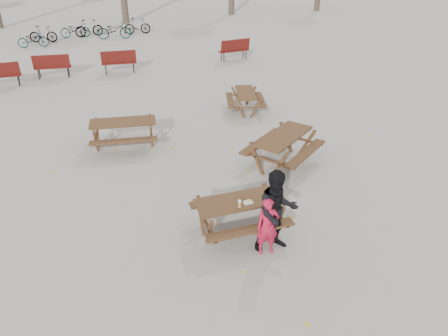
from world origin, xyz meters
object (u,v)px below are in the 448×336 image
object	(u,v)px
food_tray	(248,202)
adult	(277,212)
child	(268,226)
main_picnic_table	(240,208)
picnic_table_north	(124,134)
picnic_table_east	(283,150)
picnic_table_far	(245,102)
soda_bottle	(240,204)

from	to	relation	value
food_tray	adult	size ratio (longest dim) A/B	0.10
food_tray	child	size ratio (longest dim) A/B	0.15
main_picnic_table	adult	xyz separation A→B (m)	(0.47, -0.73, 0.28)
food_tray	adult	distance (m)	0.68
picnic_table_north	picnic_table_east	bearing A→B (deg)	-24.10
food_tray	picnic_table_far	distance (m)	7.11
picnic_table_far	adult	bearing A→B (deg)	178.56
soda_bottle	child	distance (m)	0.72
main_picnic_table	food_tray	xyz separation A→B (m)	(0.11, -0.16, 0.21)
main_picnic_table	soda_bottle	world-z (taller)	soda_bottle
picnic_table_east	child	bearing A→B (deg)	-156.73
soda_bottle	picnic_table_east	distance (m)	3.54
child	adult	size ratio (longest dim) A/B	0.71
food_tray	picnic_table_far	xyz separation A→B (m)	(2.56, 6.62, -0.45)
soda_bottle	adult	world-z (taller)	adult
picnic_table_east	soda_bottle	bearing A→B (deg)	-166.53
picnic_table_east	picnic_table_north	xyz separation A→B (m)	(-3.88, 2.46, -0.02)
main_picnic_table	child	world-z (taller)	child
soda_bottle	picnic_table_east	xyz separation A→B (m)	(2.27, 2.69, -0.43)
child	adult	xyz separation A→B (m)	(0.21, 0.07, 0.25)
child	food_tray	bearing A→B (deg)	110.09
child	picnic_table_east	xyz separation A→B (m)	(1.91, 3.27, -0.19)
picnic_table_north	food_tray	bearing A→B (deg)	-62.00
main_picnic_table	picnic_table_north	size ratio (longest dim) A/B	0.97
picnic_table_east	picnic_table_far	world-z (taller)	picnic_table_east
food_tray	child	bearing A→B (deg)	-76.89
soda_bottle	picnic_table_north	distance (m)	5.42
soda_bottle	child	world-z (taller)	child
main_picnic_table	food_tray	bearing A→B (deg)	-54.35
child	picnic_table_far	xyz separation A→B (m)	(2.41, 7.27, -0.27)
child	adult	world-z (taller)	adult
main_picnic_table	adult	bearing A→B (deg)	-57.13
child	picnic_table_far	bearing A→B (deg)	78.66
child	picnic_table_north	xyz separation A→B (m)	(-1.97, 5.73, -0.21)
child	adult	distance (m)	0.34
child	adult	bearing A→B (deg)	24.35
picnic_table_far	main_picnic_table	bearing A→B (deg)	173.09
adult	picnic_table_far	bearing A→B (deg)	78.19
main_picnic_table	child	bearing A→B (deg)	-71.82
food_tray	picnic_table_far	world-z (taller)	food_tray
adult	picnic_table_east	bearing A→B (deg)	67.22
soda_bottle	picnic_table_north	bearing A→B (deg)	107.39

